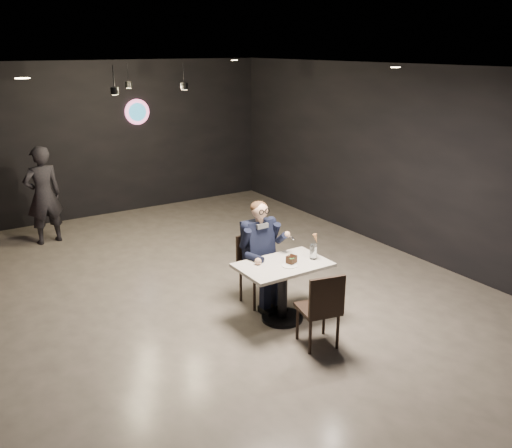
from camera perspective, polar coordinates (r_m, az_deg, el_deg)
floor at (r=7.50m, az=-4.96°, el=-7.55°), size 9.00×9.00×0.00m
wall_sign at (r=11.24m, az=-12.41°, el=11.45°), size 0.50×0.06×0.50m
pendant_lights at (r=8.59m, az=-11.97°, el=15.39°), size 1.40×1.20×0.36m
main_table at (r=6.72m, az=2.81°, el=-7.14°), size 1.10×0.70×0.75m
chair_far at (r=7.10m, az=0.26°, el=-4.92°), size 0.42×0.46×0.92m
chair_near at (r=6.19m, az=6.55°, el=-8.71°), size 0.51×0.54×0.92m
seated_man at (r=7.00m, az=0.26°, el=-2.96°), size 0.60×0.80×1.44m
dessert_plate at (r=6.50m, az=3.54°, el=-4.39°), size 0.19×0.19×0.01m
cake_slice at (r=6.55m, az=3.76°, el=-3.76°), size 0.14×0.13×0.08m
mint_leaf at (r=6.49m, az=3.81°, el=-3.62°), size 0.06×0.04×0.01m
sundae_glass at (r=6.70m, az=6.05°, el=-2.92°), size 0.08×0.08×0.19m
wafer_cone at (r=6.72m, az=6.31°, el=-1.53°), size 0.07×0.07×0.12m
passerby at (r=9.86m, az=-21.48°, el=2.83°), size 0.66×0.48×1.69m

